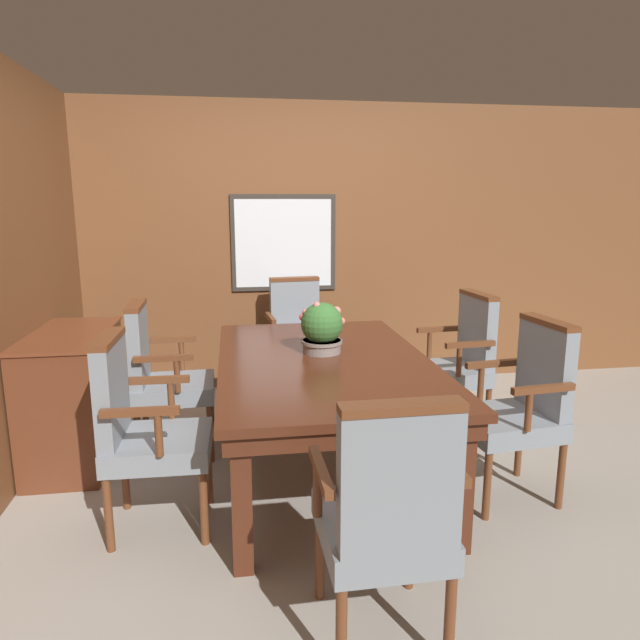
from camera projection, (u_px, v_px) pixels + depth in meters
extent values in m
plane|color=#A39E93|center=(319.00, 482.00, 3.37)|extent=(14.00, 14.00, 0.00)
cube|color=brown|center=(287.00, 248.00, 4.96)|extent=(7.20, 0.06, 2.45)
cube|color=white|center=(284.00, 243.00, 4.91)|extent=(0.83, 0.01, 0.75)
cube|color=#38332D|center=(283.00, 196.00, 4.82)|extent=(0.90, 0.02, 0.04)
cube|color=#38332D|center=(284.00, 288.00, 4.98)|extent=(0.90, 0.02, 0.03)
cube|color=#38332D|center=(233.00, 244.00, 4.84)|extent=(0.04, 0.02, 0.75)
cube|color=#38332D|center=(333.00, 242.00, 4.97)|extent=(0.04, 0.02, 0.75)
cube|color=#4C2314|center=(242.00, 502.00, 2.50)|extent=(0.09, 0.09, 0.68)
cube|color=#4C2314|center=(462.00, 485.00, 2.65)|extent=(0.09, 0.09, 0.68)
cube|color=#4C2314|center=(237.00, 379.00, 4.23)|extent=(0.09, 0.09, 0.68)
cube|color=#4C2314|center=(371.00, 372.00, 4.38)|extent=(0.09, 0.09, 0.68)
cube|color=#4C2314|center=(324.00, 373.00, 3.38)|extent=(1.16, 1.94, 0.09)
cube|color=#4C2314|center=(324.00, 362.00, 3.36)|extent=(1.22, 2.00, 0.04)
cylinder|color=brown|center=(204.00, 508.00, 2.73)|extent=(0.04, 0.04, 0.38)
cylinder|color=brown|center=(209.00, 471.00, 3.11)|extent=(0.04, 0.04, 0.38)
cylinder|color=brown|center=(109.00, 514.00, 2.67)|extent=(0.04, 0.04, 0.38)
cylinder|color=brown|center=(125.00, 476.00, 3.05)|extent=(0.04, 0.04, 0.38)
cube|color=gray|center=(160.00, 446.00, 2.84)|extent=(0.51, 0.46, 0.11)
cube|color=gray|center=(111.00, 391.00, 2.75)|extent=(0.09, 0.41, 0.49)
cube|color=brown|center=(107.00, 339.00, 2.70)|extent=(0.10, 0.41, 0.03)
cylinder|color=brown|center=(159.00, 434.00, 2.59)|extent=(0.04, 0.04, 0.22)
cube|color=brown|center=(140.00, 412.00, 2.55)|extent=(0.35, 0.04, 0.04)
cylinder|color=brown|center=(171.00, 399.00, 3.04)|extent=(0.04, 0.04, 0.22)
cube|color=brown|center=(155.00, 380.00, 3.00)|extent=(0.35, 0.04, 0.04)
cylinder|color=brown|center=(407.00, 400.00, 4.20)|extent=(0.04, 0.04, 0.38)
cylinder|color=brown|center=(429.00, 419.00, 3.83)|extent=(0.04, 0.04, 0.38)
cylinder|color=brown|center=(461.00, 395.00, 4.30)|extent=(0.04, 0.04, 0.38)
cylinder|color=brown|center=(488.00, 414.00, 3.93)|extent=(0.04, 0.04, 0.38)
cube|color=gray|center=(447.00, 374.00, 4.02)|extent=(0.54, 0.49, 0.11)
cube|color=gray|center=(477.00, 331.00, 4.00)|extent=(0.12, 0.42, 0.49)
cube|color=brown|center=(479.00, 295.00, 3.95)|extent=(0.12, 0.42, 0.03)
cylinder|color=brown|center=(429.00, 344.00, 4.20)|extent=(0.04, 0.04, 0.22)
cube|color=brown|center=(439.00, 329.00, 4.19)|extent=(0.35, 0.07, 0.04)
cylinder|color=brown|center=(459.00, 361.00, 3.75)|extent=(0.04, 0.04, 0.22)
cube|color=brown|center=(470.00, 344.00, 3.75)|extent=(0.35, 0.07, 0.04)
cylinder|color=brown|center=(210.00, 433.00, 3.61)|extent=(0.04, 0.04, 0.38)
cylinder|color=brown|center=(211.00, 411.00, 3.98)|extent=(0.04, 0.04, 0.38)
cylinder|color=brown|center=(138.00, 438.00, 3.53)|extent=(0.04, 0.04, 0.38)
cylinder|color=brown|center=(146.00, 415.00, 3.90)|extent=(0.04, 0.04, 0.38)
cube|color=gray|center=(175.00, 389.00, 3.70)|extent=(0.51, 0.46, 0.11)
cube|color=gray|center=(138.00, 346.00, 3.61)|extent=(0.09, 0.41, 0.49)
cube|color=brown|center=(136.00, 306.00, 3.55)|extent=(0.10, 0.41, 0.03)
cylinder|color=brown|center=(177.00, 375.00, 3.45)|extent=(0.04, 0.04, 0.22)
cube|color=brown|center=(163.00, 358.00, 3.42)|extent=(0.35, 0.04, 0.04)
cylinder|color=brown|center=(182.00, 355.00, 3.90)|extent=(0.04, 0.04, 0.22)
cube|color=brown|center=(170.00, 340.00, 3.87)|extent=(0.35, 0.04, 0.04)
cylinder|color=brown|center=(452.00, 454.00, 3.31)|extent=(0.04, 0.04, 0.38)
cylinder|color=brown|center=(487.00, 486.00, 2.94)|extent=(0.04, 0.04, 0.38)
cylinder|color=brown|center=(519.00, 446.00, 3.42)|extent=(0.04, 0.04, 0.38)
cylinder|color=brown|center=(561.00, 475.00, 3.05)|extent=(0.04, 0.04, 0.38)
cube|color=gray|center=(507.00, 423.00, 3.13)|extent=(0.54, 0.50, 0.11)
cube|color=gray|center=(545.00, 368.00, 3.12)|extent=(0.12, 0.42, 0.49)
cube|color=brown|center=(549.00, 322.00, 3.07)|extent=(0.13, 0.42, 0.03)
cylinder|color=brown|center=(481.00, 383.00, 3.31)|extent=(0.04, 0.04, 0.22)
cube|color=brown|center=(494.00, 364.00, 3.31)|extent=(0.35, 0.07, 0.04)
cylinder|color=brown|center=(529.00, 411.00, 2.87)|extent=(0.04, 0.04, 0.22)
cube|color=brown|center=(543.00, 389.00, 2.86)|extent=(0.35, 0.07, 0.04)
cylinder|color=brown|center=(410.00, 547.00, 2.42)|extent=(0.04, 0.04, 0.38)
cylinder|color=brown|center=(320.00, 557.00, 2.36)|extent=(0.04, 0.04, 0.38)
cylinder|color=brown|center=(450.00, 621.00, 1.99)|extent=(0.04, 0.04, 0.38)
cylinder|color=brown|center=(341.00, 635.00, 1.93)|extent=(0.04, 0.04, 0.38)
cube|color=gray|center=(381.00, 529.00, 2.13)|extent=(0.45, 0.51, 0.11)
cube|color=gray|center=(400.00, 482.00, 1.86)|extent=(0.41, 0.09, 0.49)
cube|color=brown|center=(402.00, 407.00, 1.81)|extent=(0.41, 0.09, 0.03)
cylinder|color=brown|center=(438.00, 479.00, 2.17)|extent=(0.04, 0.04, 0.22)
cube|color=brown|center=(447.00, 461.00, 2.07)|extent=(0.04, 0.35, 0.04)
cylinder|color=brown|center=(318.00, 489.00, 2.09)|extent=(0.04, 0.04, 0.22)
cube|color=brown|center=(321.00, 471.00, 2.00)|extent=(0.04, 0.35, 0.04)
cylinder|color=brown|center=(282.00, 388.00, 4.46)|extent=(0.04, 0.04, 0.38)
cylinder|color=brown|center=(330.00, 385.00, 4.55)|extent=(0.04, 0.04, 0.38)
cylinder|color=brown|center=(273.00, 372.00, 4.88)|extent=(0.04, 0.04, 0.38)
cylinder|color=brown|center=(317.00, 369.00, 4.97)|extent=(0.04, 0.04, 0.38)
cube|color=gray|center=(300.00, 350.00, 4.67)|extent=(0.49, 0.54, 0.11)
cube|color=gray|center=(295.00, 309.00, 4.81)|extent=(0.42, 0.12, 0.49)
cube|color=brown|center=(294.00, 279.00, 4.75)|extent=(0.42, 0.13, 0.03)
cylinder|color=brown|center=(272.00, 333.00, 4.54)|extent=(0.04, 0.04, 0.22)
cube|color=brown|center=(271.00, 318.00, 4.59)|extent=(0.07, 0.35, 0.04)
cylinder|color=brown|center=(329.00, 330.00, 4.65)|extent=(0.04, 0.04, 0.22)
cube|color=brown|center=(326.00, 315.00, 4.70)|extent=(0.07, 0.35, 0.04)
cylinder|color=gray|center=(322.00, 346.00, 3.48)|extent=(0.23, 0.23, 0.08)
cylinder|color=gray|center=(322.00, 341.00, 3.48)|extent=(0.25, 0.25, 0.02)
sphere|color=#387033|center=(322.00, 323.00, 3.45)|extent=(0.26, 0.26, 0.26)
sphere|color=#E96F62|center=(305.00, 312.00, 3.46)|extent=(0.04, 0.04, 0.04)
sphere|color=#E76973|center=(322.00, 316.00, 3.56)|extent=(0.05, 0.05, 0.05)
sphere|color=#ED6672|center=(303.00, 317.00, 3.48)|extent=(0.05, 0.05, 0.05)
sphere|color=#EA7A72|center=(317.00, 305.00, 3.41)|extent=(0.04, 0.04, 0.04)
sphere|color=#F37068|center=(342.00, 321.00, 3.47)|extent=(0.05, 0.05, 0.05)
sphere|color=#E97A73|center=(336.00, 311.00, 3.48)|extent=(0.06, 0.06, 0.06)
cube|color=brown|center=(74.00, 398.00, 3.62)|extent=(0.45, 0.95, 0.81)
cube|color=brown|center=(68.00, 334.00, 3.53)|extent=(0.46, 0.97, 0.02)
sphere|color=#4C422D|center=(110.00, 362.00, 3.61)|extent=(0.03, 0.03, 0.03)
sphere|color=#4C422D|center=(107.00, 420.00, 3.46)|extent=(0.03, 0.03, 0.03)
sphere|color=#4C422D|center=(120.00, 397.00, 3.88)|extent=(0.03, 0.03, 0.03)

